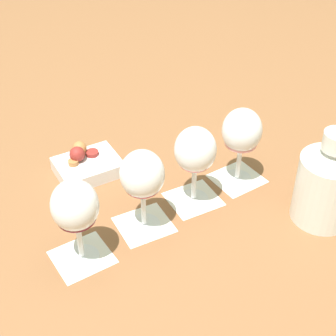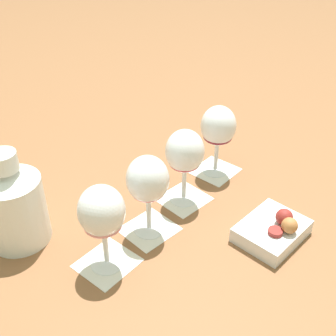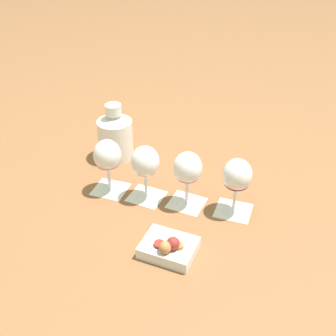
{
  "view_description": "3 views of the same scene",
  "coord_description": "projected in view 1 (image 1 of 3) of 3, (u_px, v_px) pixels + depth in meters",
  "views": [
    {
      "loc": [
        -0.19,
        0.72,
        0.69
      ],
      "look_at": [
        0.0,
        -0.0,
        0.11
      ],
      "focal_mm": 55.0,
      "sensor_mm": 36.0,
      "label": 1
    },
    {
      "loc": [
        -0.02,
        -0.69,
        0.57
      ],
      "look_at": [
        0.0,
        -0.0,
        0.11
      ],
      "focal_mm": 45.0,
      "sensor_mm": 36.0,
      "label": 2
    },
    {
      "loc": [
        0.91,
        -0.38,
        0.76
      ],
      "look_at": [
        0.0,
        -0.0,
        0.11
      ],
      "focal_mm": 45.0,
      "sensor_mm": 36.0,
      "label": 3
    }
  ],
  "objects": [
    {
      "name": "wine_glass_1",
      "position": [
        195.0,
        153.0,
        0.98
      ],
      "size": [
        0.08,
        0.08,
        0.17
      ],
      "color": "white",
      "rests_on": "tasting_card_1"
    },
    {
      "name": "wine_glass_0",
      "position": [
        242.0,
        134.0,
        1.03
      ],
      "size": [
        0.08,
        0.08,
        0.17
      ],
      "color": "white",
      "rests_on": "tasting_card_0"
    },
    {
      "name": "ground_plane",
      "position": [
        169.0,
        214.0,
        1.01
      ],
      "size": [
        8.0,
        8.0,
        0.0
      ],
      "primitive_type": "plane",
      "color": "brown"
    },
    {
      "name": "wine_glass_3",
      "position": [
        75.0,
        209.0,
        0.85
      ],
      "size": [
        0.08,
        0.08,
        0.17
      ],
      "color": "white",
      "rests_on": "tasting_card_3"
    },
    {
      "name": "ceramic_vase",
      "position": [
        327.0,
        182.0,
        0.96
      ],
      "size": [
        0.12,
        0.12,
        0.19
      ],
      "color": "white",
      "rests_on": "ground_plane"
    },
    {
      "name": "tasting_card_0",
      "position": [
        237.0,
        178.0,
        1.1
      ],
      "size": [
        0.14,
        0.14,
        0.0
      ],
      "color": "silver",
      "rests_on": "ground_plane"
    },
    {
      "name": "wine_glass_2",
      "position": [
        142.0,
        178.0,
        0.92
      ],
      "size": [
        0.08,
        0.08,
        0.17
      ],
      "color": "white",
      "rests_on": "tasting_card_2"
    },
    {
      "name": "tasting_card_2",
      "position": [
        144.0,
        224.0,
        0.99
      ],
      "size": [
        0.14,
        0.14,
        0.0
      ],
      "color": "silver",
      "rests_on": "ground_plane"
    },
    {
      "name": "snack_dish",
      "position": [
        87.0,
        165.0,
        1.11
      ],
      "size": [
        0.17,
        0.17,
        0.06
      ],
      "color": "silver",
      "rests_on": "ground_plane"
    },
    {
      "name": "tasting_card_1",
      "position": [
        193.0,
        199.0,
        1.05
      ],
      "size": [
        0.14,
        0.14,
        0.0
      ],
      "color": "silver",
      "rests_on": "ground_plane"
    },
    {
      "name": "tasting_card_3",
      "position": [
        82.0,
        257.0,
        0.92
      ],
      "size": [
        0.14,
        0.14,
        0.0
      ],
      "color": "silver",
      "rests_on": "ground_plane"
    }
  ]
}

